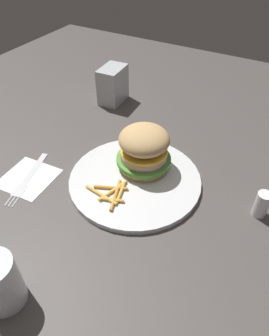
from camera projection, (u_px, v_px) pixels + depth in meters
ground_plane at (132, 181)px, 0.68m from camera, size 1.60×1.60×0.00m
plate at (135, 180)px, 0.68m from camera, size 0.28×0.28×0.01m
sandwich at (144, 149)px, 0.67m from camera, size 0.12×0.12×0.10m
fries_pile at (111, 193)px, 0.63m from camera, size 0.09×0.09×0.01m
napkin at (28, 178)px, 0.69m from camera, size 0.12×0.12×0.00m
fork at (28, 177)px, 0.69m from camera, size 0.07×0.17×0.00m
drink_glass at (0, 285)px, 0.46m from camera, size 0.06×0.06×0.09m
napkin_dispenser at (113, 85)px, 0.91m from camera, size 0.07×0.09×0.10m
salt_shaker at (262, 204)px, 0.60m from camera, size 0.03×0.03×0.06m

